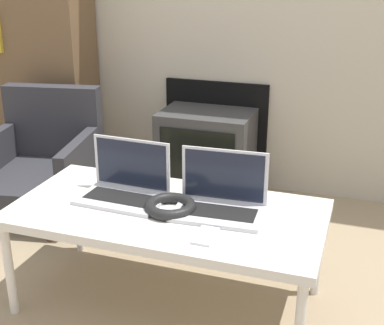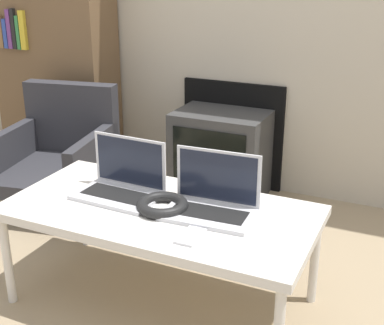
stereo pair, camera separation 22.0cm
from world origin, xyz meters
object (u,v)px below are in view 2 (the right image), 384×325
object	(u,v)px
headphones	(162,205)
armchair	(60,148)
laptop_left	(122,182)
phone	(191,236)
laptop_right	(212,200)
tv	(220,154)

from	to	relation	value
headphones	armchair	world-z (taller)	armchair
laptop_left	phone	size ratio (longest dim) A/B	2.61
laptop_left	laptop_right	world-z (taller)	same
laptop_left	armchair	xyz separation A→B (m)	(-0.81, 0.62, -0.17)
laptop_left	tv	distance (m)	1.08
laptop_right	armchair	size ratio (longest dim) A/B	0.47
headphones	laptop_right	bearing A→B (deg)	19.35
headphones	phone	size ratio (longest dim) A/B	1.50
laptop_left	armchair	bearing A→B (deg)	145.18
laptop_right	phone	bearing A→B (deg)	-90.81
headphones	tv	bearing A→B (deg)	100.40
armchair	laptop_right	bearing A→B (deg)	-37.41
laptop_left	laptop_right	xyz separation A→B (m)	(0.40, -0.00, 0.00)
laptop_left	tv	xyz separation A→B (m)	(0.01, 1.06, -0.23)
headphones	tv	distance (m)	1.16
armchair	headphones	bearing A→B (deg)	-43.88
laptop_left	phone	bearing A→B (deg)	-25.15
headphones	armchair	size ratio (longest dim) A/B	0.27
headphones	armchair	xyz separation A→B (m)	(-1.03, 0.68, -0.14)
headphones	armchair	distance (m)	1.24
tv	armchair	distance (m)	0.94
phone	armchair	xyz separation A→B (m)	(-1.22, 0.83, -0.12)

